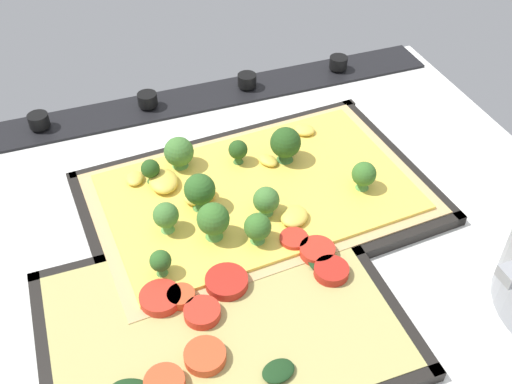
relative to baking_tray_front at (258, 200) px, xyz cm
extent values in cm
cube|color=silver|center=(0.51, 5.35, -1.86)|extent=(75.21, 65.53, 3.00)
cube|color=black|center=(0.51, -23.91, 0.04)|extent=(72.20, 7.00, 0.80)
cylinder|color=black|center=(-22.05, -23.91, 1.34)|extent=(2.80, 2.80, 1.80)
cylinder|color=black|center=(-7.01, -23.91, 1.34)|extent=(2.80, 2.80, 1.80)
cylinder|color=black|center=(8.03, -23.91, 1.34)|extent=(2.80, 2.80, 1.80)
cylinder|color=black|center=(23.07, -23.91, 1.34)|extent=(2.80, 2.80, 1.80)
cube|color=black|center=(0.00, 0.00, -0.11)|extent=(42.09, 29.08, 0.50)
cube|color=black|center=(0.86, -12.57, 0.29)|extent=(40.37, 3.95, 1.30)
cube|color=black|center=(-0.86, 12.57, 0.29)|extent=(40.37, 3.95, 1.30)
cube|color=black|center=(-19.55, -1.33, 0.29)|extent=(2.99, 26.41, 1.30)
cube|color=black|center=(19.55, 1.33, 0.29)|extent=(2.99, 26.41, 1.30)
cube|color=tan|center=(0.00, 0.00, 0.64)|extent=(39.53, 26.52, 1.00)
cube|color=#EDC64C|center=(0.00, 0.00, 1.34)|extent=(36.33, 23.92, 0.40)
cone|color=#5B9F46|center=(7.10, 5.10, 2.20)|extent=(1.95, 1.95, 1.32)
sphere|color=#386B28|center=(7.10, 5.10, 4.19)|extent=(3.54, 3.54, 3.54)
cone|color=#427635|center=(-5.11, -4.32, 2.16)|extent=(2.10, 2.10, 1.24)
sphere|color=#264C1C|center=(-5.11, -4.32, 4.21)|extent=(3.82, 3.82, 3.82)
cone|color=#5B9F46|center=(2.90, 7.55, 2.03)|extent=(1.62, 1.62, 0.99)
sphere|color=#386B28|center=(2.90, 7.55, 3.63)|extent=(2.95, 2.95, 2.95)
cone|color=#68AD54|center=(7.47, -7.66, 1.95)|extent=(2.00, 2.00, 0.82)
sphere|color=#427533|center=(7.47, -7.66, 3.73)|extent=(3.64, 3.64, 3.64)
cone|color=#427635|center=(11.41, -5.94, 2.10)|extent=(1.23, 1.23, 1.13)
sphere|color=#264C1C|center=(11.41, -5.94, 3.51)|extent=(2.24, 2.24, 2.24)
cone|color=#68AD54|center=(0.93, 3.84, 1.97)|extent=(1.65, 1.65, 0.87)
sphere|color=#427533|center=(0.93, 3.84, 3.53)|extent=(2.99, 2.99, 2.99)
cone|color=#4D8B3F|center=(7.15, 0.40, 2.22)|extent=(1.97, 1.97, 1.37)
sphere|color=#2D5B23|center=(7.15, 0.40, 4.25)|extent=(3.58, 3.58, 3.58)
cone|color=#5B9F46|center=(-11.70, 3.73, 2.06)|extent=(1.59, 1.59, 1.04)
sphere|color=#386B28|center=(-11.70, 3.73, 3.67)|extent=(2.89, 2.89, 2.89)
cone|color=#4D8B3F|center=(13.64, 8.51, 2.06)|extent=(1.23, 1.23, 1.05)
sphere|color=#2D5B23|center=(13.64, 8.51, 3.42)|extent=(2.23, 2.23, 2.23)
cone|color=#68AD54|center=(11.62, 2.64, 2.13)|extent=(1.56, 1.56, 1.18)
sphere|color=#427533|center=(11.62, 2.64, 3.78)|extent=(2.84, 2.84, 2.84)
cone|color=#427635|center=(0.68, -5.88, 2.06)|extent=(1.31, 1.31, 1.04)
sphere|color=#264C1C|center=(0.68, -5.88, 3.47)|extent=(2.37, 2.37, 2.37)
ellipsoid|color=#EDC64C|center=(13.31, -6.72, 1.93)|extent=(2.77, 3.13, 0.92)
ellipsoid|color=#EDC64C|center=(-9.64, -8.65, 1.95)|extent=(3.47, 3.28, 0.96)
ellipsoid|color=#EDC64C|center=(-2.04, 5.97, 2.06)|extent=(4.56, 4.48, 1.22)
ellipsoid|color=#EDC64C|center=(-2.88, -4.41, 1.93)|extent=(2.92, 3.22, 0.93)
ellipsoid|color=#EDC64C|center=(10.25, -4.74, 2.19)|extent=(3.76, 4.66, 1.53)
ellipsoid|color=#EDC64C|center=(6.89, -0.98, 2.11)|extent=(4.38, 3.80, 1.34)
cube|color=black|center=(9.62, 15.69, -0.11)|extent=(34.36, 24.93, 0.50)
cube|color=black|center=(9.64, 3.85, 0.29)|extent=(34.32, 1.26, 1.30)
cube|color=black|center=(-6.94, 15.65, 0.29)|extent=(1.25, 24.87, 1.30)
cube|color=black|center=(26.18, 15.72, 0.29)|extent=(1.25, 24.87, 1.30)
cube|color=tan|center=(9.62, 15.69, 0.59)|extent=(31.96, 22.53, 0.90)
cylinder|color=red|center=(11.21, 14.67, 1.54)|extent=(3.59, 3.59, 1.00)
cylinder|color=#D14723|center=(12.61, 12.10, 1.54)|extent=(2.79, 2.79, 1.00)
cylinder|color=red|center=(-2.52, 11.17, 1.54)|extent=(3.79, 3.79, 1.00)
cylinder|color=#D14723|center=(16.40, 20.79, 1.54)|extent=(3.60, 3.60, 1.00)
cylinder|color=red|center=(14.57, 11.58, 1.54)|extent=(4.16, 4.16, 1.00)
cylinder|color=#B22319|center=(7.82, 11.86, 1.54)|extent=(4.37, 4.37, 1.00)
cylinder|color=#D14723|center=(12.32, 19.39, 1.54)|extent=(3.86, 3.86, 1.00)
cylinder|color=#B22319|center=(-2.74, 14.19, 1.54)|extent=(3.62, 3.62, 1.00)
cylinder|color=red|center=(-0.80, 8.85, 1.54)|extent=(3.09, 3.09, 1.00)
ellipsoid|color=#193819|center=(-2.17, 11.86, 1.44)|extent=(3.42, 4.21, 0.60)
ellipsoid|color=#193819|center=(6.63, 23.02, 1.44)|extent=(3.49, 2.88, 0.60)
camera|label=1|loc=(18.54, 49.81, 49.12)|focal=42.49mm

